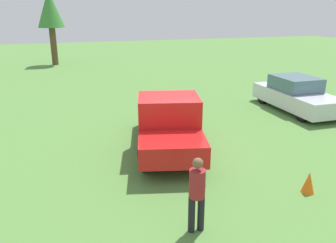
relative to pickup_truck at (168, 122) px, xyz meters
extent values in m
plane|color=#54843D|center=(0.12, 0.10, -0.93)|extent=(80.00, 80.00, 0.00)
cylinder|color=black|center=(-1.85, -0.31, -0.55)|extent=(0.76, 0.22, 0.76)
cylinder|color=black|center=(-1.47, 1.17, -0.55)|extent=(0.76, 0.22, 0.76)
cylinder|color=black|center=(1.22, -1.10, -0.55)|extent=(0.76, 0.22, 0.76)
cylinder|color=black|center=(1.60, 0.38, -0.55)|extent=(0.76, 0.22, 0.76)
cube|color=red|center=(-1.56, 0.40, -0.21)|extent=(2.37, 2.27, 0.64)
cube|color=red|center=(0.16, -0.04, 0.17)|extent=(1.99, 2.17, 1.40)
cube|color=slate|center=(0.16, -0.04, 0.61)|extent=(1.72, 1.97, 0.48)
cube|color=red|center=(1.12, -0.29, -0.23)|extent=(2.76, 2.37, 0.60)
cube|color=silver|center=(-2.46, 0.64, -0.47)|extent=(0.56, 1.73, 0.16)
cylinder|color=black|center=(-0.99, 7.59, -0.59)|extent=(0.67, 0.20, 0.67)
cylinder|color=black|center=(-1.03, 6.02, -0.59)|extent=(0.67, 0.20, 0.67)
cylinder|color=black|center=(-3.90, 7.66, -0.59)|extent=(0.67, 0.20, 0.67)
cylinder|color=black|center=(-3.94, 6.08, -0.59)|extent=(0.67, 0.20, 0.67)
cube|color=silver|center=(-2.46, 6.84, -0.39)|extent=(4.45, 1.93, 0.68)
cube|color=slate|center=(-2.68, 6.84, 0.25)|extent=(1.98, 1.66, 0.60)
cylinder|color=black|center=(4.19, -0.90, -0.54)|extent=(0.14, 0.14, 0.78)
cylinder|color=black|center=(4.20, -0.70, -0.54)|extent=(0.14, 0.14, 0.78)
cylinder|color=maroon|center=(4.19, -0.80, 0.14)|extent=(0.33, 0.33, 0.58)
sphere|color=brown|center=(4.19, -0.80, 0.58)|extent=(0.21, 0.21, 0.21)
cylinder|color=brown|center=(-19.76, -3.20, 0.55)|extent=(0.49, 0.49, 2.95)
cone|color=#3D8438|center=(-19.76, -3.20, 3.46)|extent=(2.07, 2.07, 2.89)
cone|color=orange|center=(3.67, 2.40, -0.65)|extent=(0.32, 0.32, 0.55)
camera|label=1|loc=(9.58, -3.18, 3.35)|focal=36.19mm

